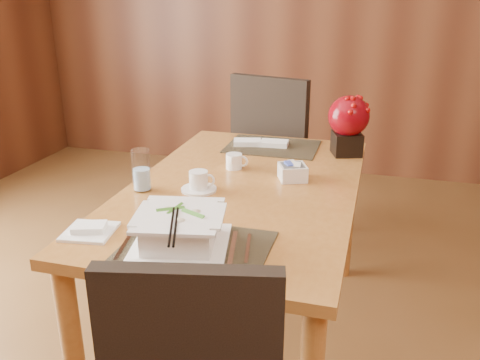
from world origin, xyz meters
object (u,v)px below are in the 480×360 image
(creamer_jug, at_px, (234,161))
(coffee_cup, at_px, (199,182))
(bread_plate, at_px, (90,232))
(dining_table, at_px, (243,207))
(water_glass, at_px, (141,170))
(sugar_caddy, at_px, (293,172))
(soup_setting, at_px, (180,231))
(far_chair, at_px, (278,151))
(berry_decor, at_px, (348,122))

(creamer_jug, bearing_deg, coffee_cup, -102.94)
(creamer_jug, xyz_separation_m, bread_plate, (-0.27, -0.74, -0.03))
(dining_table, distance_m, water_glass, 0.44)
(coffee_cup, bearing_deg, water_glass, -164.62)
(water_glass, distance_m, sugar_caddy, 0.62)
(coffee_cup, bearing_deg, soup_setting, -76.57)
(sugar_caddy, bearing_deg, coffee_cup, -146.73)
(water_glass, relative_size, sugar_caddy, 1.55)
(coffee_cup, xyz_separation_m, creamer_jug, (0.06, 0.29, -0.00))
(far_chair, bearing_deg, sugar_caddy, 120.59)
(dining_table, bearing_deg, creamer_jug, 116.73)
(bread_plate, bearing_deg, soup_setting, -2.73)
(sugar_caddy, height_order, bread_plate, sugar_caddy)
(sugar_caddy, bearing_deg, water_glass, -153.11)
(dining_table, distance_m, soup_setting, 0.59)
(sugar_caddy, bearing_deg, creamer_jug, 165.78)
(creamer_jug, bearing_deg, far_chair, 86.09)
(berry_decor, bearing_deg, water_glass, -136.90)
(creamer_jug, relative_size, bread_plate, 0.59)
(water_glass, relative_size, bread_plate, 1.08)
(coffee_cup, height_order, bread_plate, coffee_cup)
(creamer_jug, height_order, berry_decor, berry_decor)
(soup_setting, distance_m, water_glass, 0.52)
(dining_table, distance_m, coffee_cup, 0.23)
(coffee_cup, height_order, far_chair, far_chair)
(coffee_cup, bearing_deg, bread_plate, -115.55)
(creamer_jug, bearing_deg, bread_plate, -111.62)
(bread_plate, bearing_deg, far_chair, 78.47)
(soup_setting, bearing_deg, creamer_jug, 82.32)
(dining_table, height_order, sugar_caddy, sugar_caddy)
(far_chair, bearing_deg, water_glass, 89.91)
(berry_decor, distance_m, bread_plate, 1.32)
(creamer_jug, distance_m, berry_decor, 0.59)
(water_glass, bearing_deg, soup_setting, -51.24)
(bread_plate, distance_m, far_chair, 1.57)
(coffee_cup, distance_m, berry_decor, 0.83)
(dining_table, height_order, berry_decor, berry_decor)
(water_glass, height_order, far_chair, far_chair)
(far_chair, bearing_deg, coffee_cup, 100.07)
(soup_setting, xyz_separation_m, sugar_caddy, (0.22, 0.68, -0.03))
(water_glass, distance_m, far_chair, 1.21)
(coffee_cup, xyz_separation_m, bread_plate, (-0.21, -0.45, -0.03))
(dining_table, bearing_deg, berry_decor, 55.35)
(far_chair, bearing_deg, berry_decor, 148.37)
(dining_table, relative_size, bread_plate, 9.67)
(water_glass, bearing_deg, far_chair, 74.69)
(berry_decor, bearing_deg, coffee_cup, -129.62)
(berry_decor, bearing_deg, sugar_caddy, -114.48)
(coffee_cup, height_order, water_glass, water_glass)
(coffee_cup, xyz_separation_m, water_glass, (-0.21, -0.06, 0.05))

